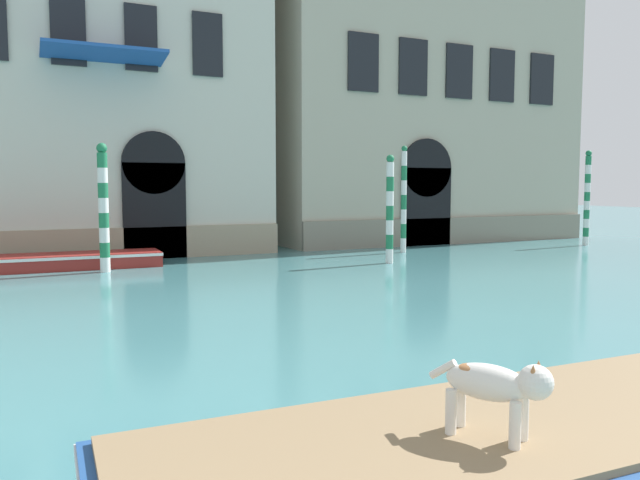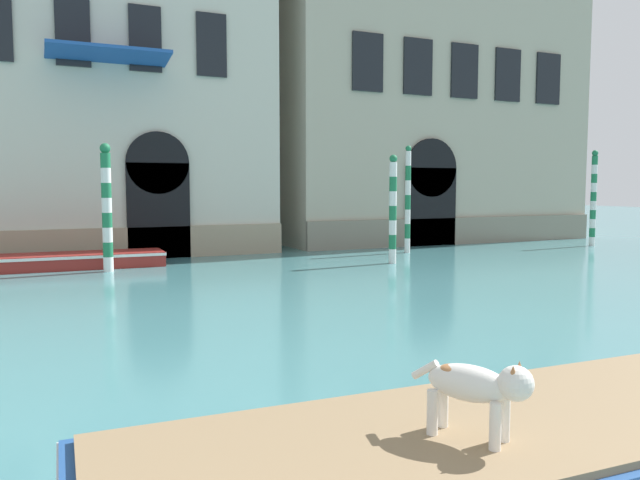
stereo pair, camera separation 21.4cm
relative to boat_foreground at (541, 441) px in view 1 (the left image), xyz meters
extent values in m
cube|color=beige|center=(-2.42, 19.84, 8.28)|extent=(13.31, 6.00, 17.10)
cube|color=tan|center=(-2.42, 16.79, 0.24)|extent=(13.31, 0.16, 1.04)
cube|color=black|center=(0.01, 16.78, 1.28)|extent=(2.01, 0.14, 3.10)
cylinder|color=black|center=(0.01, 16.78, 2.83)|extent=(2.01, 0.14, 2.01)
cube|color=black|center=(-2.42, 16.80, 6.72)|extent=(1.00, 0.10, 2.05)
cube|color=black|center=(-0.29, 16.80, 6.72)|extent=(1.00, 0.10, 2.05)
cube|color=black|center=(1.84, 16.80, 6.72)|extent=(1.00, 0.10, 2.05)
cube|color=#1E4C99|center=(-1.46, 16.14, 6.02)|extent=(3.55, 1.40, 0.29)
cube|color=#B2A893|center=(12.08, 19.84, 8.15)|extent=(13.68, 6.00, 16.85)
cube|color=gray|center=(12.08, 16.79, 0.27)|extent=(13.68, 0.16, 1.08)
cube|color=black|center=(10.57, 16.78, 1.26)|extent=(2.28, 0.14, 3.07)
cylinder|color=black|center=(10.57, 16.78, 2.79)|extent=(2.28, 0.14, 2.28)
cube|color=black|center=(7.71, 16.80, 6.63)|extent=(1.27, 0.10, 2.13)
cube|color=black|center=(9.89, 16.80, 6.63)|extent=(1.27, 0.10, 2.13)
cube|color=black|center=(12.08, 16.80, 6.63)|extent=(1.27, 0.10, 2.13)
cube|color=black|center=(14.27, 16.80, 6.63)|extent=(1.27, 0.10, 2.13)
cube|color=black|center=(16.46, 16.80, 6.63)|extent=(1.27, 0.10, 2.13)
cube|color=#234C8C|center=(0.00, 0.00, -0.05)|extent=(7.12, 2.34, 0.46)
cube|color=white|center=(0.00, 0.00, 0.12)|extent=(7.15, 2.37, 0.08)
cube|color=#8C7251|center=(0.00, 0.00, 0.21)|extent=(6.90, 2.16, 0.06)
cylinder|color=silver|center=(-0.53, -0.34, 0.41)|extent=(0.08, 0.08, 0.34)
cylinder|color=silver|center=(-0.69, -0.44, 0.41)|extent=(0.08, 0.08, 0.34)
cylinder|color=silver|center=(-0.78, 0.07, 0.41)|extent=(0.08, 0.08, 0.34)
cylinder|color=silver|center=(-0.94, -0.02, 0.41)|extent=(0.08, 0.08, 0.34)
ellipsoid|color=silver|center=(-0.73, -0.18, 0.66)|extent=(0.55, 0.68, 0.27)
ellipsoid|color=#AD7042|center=(-0.78, -0.10, 0.73)|extent=(0.30, 0.34, 0.09)
sphere|color=silver|center=(-0.56, -0.48, 0.72)|extent=(0.25, 0.25, 0.25)
cone|color=#AD7042|center=(-0.50, -0.45, 0.81)|extent=(0.08, 0.08, 0.10)
cone|color=#AD7042|center=(-0.62, -0.52, 0.81)|extent=(0.08, 0.08, 0.10)
cylinder|color=silver|center=(-0.91, 0.12, 0.70)|extent=(0.16, 0.22, 0.18)
cube|color=maroon|center=(-3.29, 15.42, -0.06)|extent=(6.28, 1.58, 0.43)
cube|color=white|center=(-3.29, 15.42, 0.09)|extent=(6.31, 1.61, 0.08)
cube|color=#9EA3A8|center=(-3.29, 15.42, -0.08)|extent=(3.46, 1.15, 0.38)
cylinder|color=white|center=(16.32, 14.05, -0.10)|extent=(0.22, 0.22, 0.35)
cylinder|color=#1E7247|center=(16.32, 14.05, 0.26)|extent=(0.22, 0.22, 0.35)
cylinder|color=white|center=(16.32, 14.05, 0.61)|extent=(0.22, 0.22, 0.35)
cylinder|color=#1E7247|center=(16.32, 14.05, 0.96)|extent=(0.22, 0.22, 0.35)
cylinder|color=white|center=(16.32, 14.05, 1.32)|extent=(0.22, 0.22, 0.35)
cylinder|color=#1E7247|center=(16.32, 14.05, 1.67)|extent=(0.22, 0.22, 0.35)
cylinder|color=white|center=(16.32, 14.05, 2.02)|extent=(0.22, 0.22, 0.35)
cylinder|color=#1E7247|center=(16.32, 14.05, 2.38)|extent=(0.22, 0.22, 0.35)
cylinder|color=white|center=(16.32, 14.05, 2.73)|extent=(0.22, 0.22, 0.35)
cylinder|color=#1E7247|center=(16.32, 14.05, 3.08)|extent=(0.22, 0.22, 0.35)
sphere|color=#1E7247|center=(16.32, 14.05, 3.36)|extent=(0.23, 0.23, 0.23)
cylinder|color=white|center=(6.26, 12.52, -0.05)|extent=(0.23, 0.23, 0.44)
cylinder|color=#1E7247|center=(6.26, 12.52, 0.39)|extent=(0.23, 0.23, 0.44)
cylinder|color=white|center=(6.26, 12.52, 0.83)|extent=(0.23, 0.23, 0.44)
cylinder|color=#1E7247|center=(6.26, 12.52, 1.27)|extent=(0.23, 0.23, 0.44)
cylinder|color=white|center=(6.26, 12.52, 1.71)|extent=(0.23, 0.23, 0.44)
cylinder|color=#1E7247|center=(6.26, 12.52, 2.15)|extent=(0.23, 0.23, 0.44)
cylinder|color=white|center=(6.26, 12.52, 2.59)|extent=(0.23, 0.23, 0.44)
sphere|color=#1E7247|center=(6.26, 12.52, 2.91)|extent=(0.24, 0.24, 0.24)
cylinder|color=white|center=(8.32, 14.93, -0.02)|extent=(0.20, 0.20, 0.51)
cylinder|color=#1E7247|center=(8.32, 14.93, 0.49)|extent=(0.20, 0.20, 0.51)
cylinder|color=white|center=(8.32, 14.93, 1.00)|extent=(0.20, 0.20, 0.51)
cylinder|color=#1E7247|center=(8.32, 14.93, 1.51)|extent=(0.20, 0.20, 0.51)
cylinder|color=white|center=(8.32, 14.93, 2.02)|extent=(0.20, 0.20, 0.51)
cylinder|color=#1E7247|center=(8.32, 14.93, 2.54)|extent=(0.20, 0.20, 0.51)
cylinder|color=white|center=(8.32, 14.93, 3.05)|extent=(0.20, 0.20, 0.51)
sphere|color=#1E7247|center=(8.32, 14.93, 3.39)|extent=(0.21, 0.21, 0.21)
cylinder|color=white|center=(-1.84, 14.20, -0.07)|extent=(0.27, 0.27, 0.41)
cylinder|color=#1E7247|center=(-1.84, 14.20, 0.34)|extent=(0.27, 0.27, 0.41)
cylinder|color=white|center=(-1.84, 14.20, 0.75)|extent=(0.27, 0.27, 0.41)
cylinder|color=#1E7247|center=(-1.84, 14.20, 1.15)|extent=(0.27, 0.27, 0.41)
cylinder|color=white|center=(-1.84, 14.20, 1.56)|extent=(0.27, 0.27, 0.41)
cylinder|color=#1E7247|center=(-1.84, 14.20, 1.97)|extent=(0.27, 0.27, 0.41)
cylinder|color=white|center=(-1.84, 14.20, 2.38)|extent=(0.27, 0.27, 0.41)
cylinder|color=#1E7247|center=(-1.84, 14.20, 2.78)|extent=(0.27, 0.27, 0.41)
sphere|color=#1E7247|center=(-1.84, 14.20, 3.11)|extent=(0.28, 0.28, 0.28)
camera|label=1|loc=(-3.77, -3.71, 2.10)|focal=35.00mm
camera|label=2|loc=(-3.58, -3.80, 2.10)|focal=35.00mm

